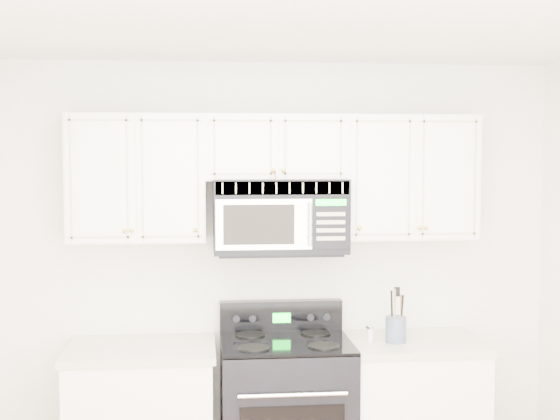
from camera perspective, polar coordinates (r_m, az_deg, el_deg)
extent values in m
cube|color=silver|center=(3.16, 2.45, 14.39)|extent=(3.50, 3.50, 0.01)
cube|color=white|center=(4.91, -0.53, -4.51)|extent=(3.50, 0.01, 2.60)
cube|color=beige|center=(4.67, -10.14, -10.03)|extent=(0.86, 0.65, 0.04)
cube|color=white|center=(4.95, 9.41, -14.76)|extent=(0.82, 0.63, 0.88)
cube|color=beige|center=(4.82, 9.48, -9.57)|extent=(0.86, 0.65, 0.04)
cube|color=black|center=(4.80, 0.43, -15.07)|extent=(0.77, 0.65, 0.92)
cylinder|color=silver|center=(4.38, 0.95, -13.38)|extent=(0.60, 0.02, 0.02)
cube|color=black|center=(4.66, 0.43, -9.66)|extent=(0.77, 0.65, 0.02)
cube|color=black|center=(4.92, 0.07, -7.79)|extent=(0.77, 0.08, 0.20)
cube|color=#07FF24|center=(4.88, 0.12, -7.90)|extent=(0.11, 0.00, 0.06)
cube|color=white|center=(4.68, -10.40, 2.32)|extent=(0.80, 0.33, 0.75)
cube|color=white|center=(4.84, 9.38, 2.39)|extent=(0.80, 0.33, 0.75)
cube|color=white|center=(4.69, -0.35, 4.59)|extent=(0.84, 0.33, 0.39)
sphere|color=gold|center=(4.52, -10.80, -1.50)|extent=(0.03, 0.03, 0.03)
sphere|color=gold|center=(4.50, -6.22, -1.47)|extent=(0.03, 0.03, 0.03)
sphere|color=gold|center=(4.59, 5.85, -1.35)|extent=(0.03, 0.03, 0.03)
sphere|color=gold|center=(4.68, 10.17, -1.30)|extent=(0.03, 0.03, 0.03)
sphere|color=gold|center=(4.50, -0.51, 2.89)|extent=(0.03, 0.03, 0.03)
sphere|color=gold|center=(4.50, 0.26, 2.90)|extent=(0.03, 0.03, 0.03)
cylinder|color=#B02409|center=(4.50, -0.35, 2.23)|extent=(0.00, 0.00, 0.10)
sphere|color=gold|center=(4.50, -0.35, 1.51)|extent=(0.03, 0.03, 0.03)
cube|color=black|center=(4.67, -0.04, -0.39)|extent=(0.79, 0.40, 0.44)
cube|color=beige|center=(4.47, 0.21, 1.62)|extent=(0.77, 0.01, 0.08)
cube|color=silver|center=(4.46, -1.17, -1.07)|extent=(0.55, 0.01, 0.29)
cube|color=black|center=(4.45, -1.55, -1.08)|extent=(0.41, 0.01, 0.23)
cube|color=black|center=(4.51, 3.73, -1.02)|extent=(0.22, 0.01, 0.29)
cube|color=#07FF24|center=(4.49, 3.75, 0.56)|extent=(0.18, 0.00, 0.04)
cylinder|color=silver|center=(4.46, 2.23, -1.08)|extent=(0.02, 0.02, 0.25)
cylinder|color=slate|center=(4.72, 8.47, -8.64)|extent=(0.12, 0.12, 0.15)
cylinder|color=#A0723E|center=(4.72, 8.88, -7.72)|extent=(0.01, 0.01, 0.27)
cylinder|color=black|center=(4.73, 8.19, -7.55)|extent=(0.01, 0.01, 0.29)
cylinder|color=#A0723E|center=(4.67, 8.37, -7.57)|extent=(0.01, 0.01, 0.31)
cylinder|color=black|center=(4.72, 8.88, -7.71)|extent=(0.01, 0.01, 0.27)
cylinder|color=silver|center=(4.72, 6.63, -9.10)|extent=(0.04, 0.04, 0.08)
cylinder|color=silver|center=(4.71, 6.63, -8.53)|extent=(0.04, 0.04, 0.02)
cylinder|color=silver|center=(4.73, 6.55, -9.05)|extent=(0.04, 0.04, 0.08)
cylinder|color=silver|center=(4.72, 6.55, -8.48)|extent=(0.04, 0.04, 0.02)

